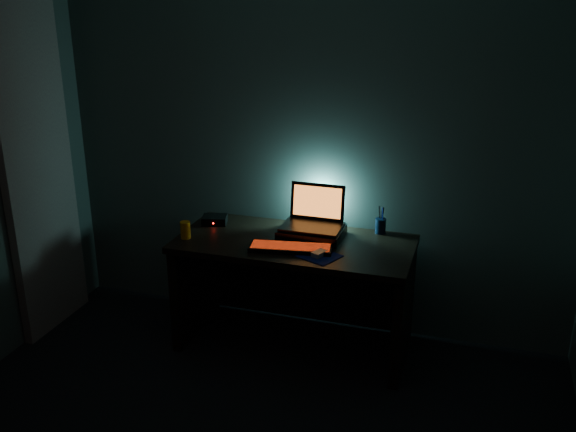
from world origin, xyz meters
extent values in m
cube|color=#47514D|center=(0.00, 2.00, 1.25)|extent=(3.50, 0.00, 2.50)
cube|color=black|center=(0.00, 1.62, 0.73)|extent=(1.50, 0.70, 0.04)
cube|color=black|center=(-0.71, 1.62, 0.35)|extent=(0.06, 0.64, 0.71)
cube|color=black|center=(0.71, 1.62, 0.35)|extent=(0.06, 0.64, 0.71)
cube|color=black|center=(0.00, 1.95, 0.35)|extent=(1.38, 0.02, 0.65)
cube|color=tan|center=(-1.71, 1.42, 1.15)|extent=(0.06, 0.65, 2.30)
cube|color=black|center=(0.08, 1.72, 0.78)|extent=(0.40, 0.30, 0.06)
cube|color=black|center=(0.08, 1.72, 0.82)|extent=(0.38, 0.26, 0.02)
cube|color=black|center=(0.09, 1.85, 0.95)|extent=(0.36, 0.05, 0.24)
cube|color=orange|center=(0.09, 1.85, 0.95)|extent=(0.32, 0.03, 0.20)
cube|color=black|center=(0.02, 1.47, 0.76)|extent=(0.52, 0.24, 0.03)
cube|color=red|center=(0.02, 1.47, 0.78)|extent=(0.50, 0.21, 0.00)
cube|color=#0C1658|center=(0.21, 1.43, 0.75)|extent=(0.28, 0.27, 0.00)
cube|color=gray|center=(0.21, 1.43, 0.77)|extent=(0.09, 0.11, 0.03)
cylinder|color=black|center=(0.50, 1.92, 0.80)|extent=(0.07, 0.07, 0.10)
cylinder|color=orange|center=(-0.68, 1.46, 0.81)|extent=(0.08, 0.08, 0.11)
cube|color=black|center=(-0.61, 1.76, 0.78)|extent=(0.19, 0.17, 0.05)
sphere|color=#FF0C07|center=(-0.59, 1.70, 0.78)|extent=(0.01, 0.01, 0.01)
camera|label=1|loc=(1.07, -1.99, 2.28)|focal=40.00mm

